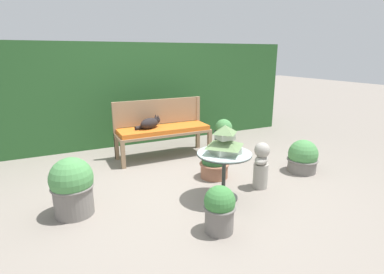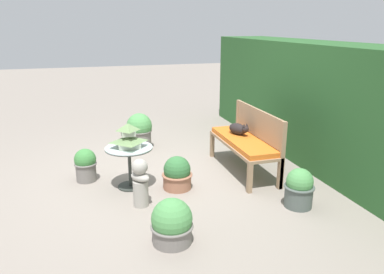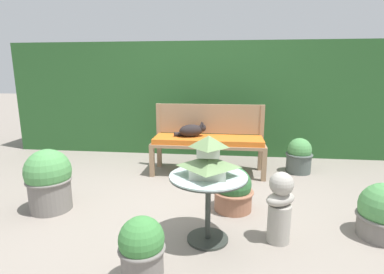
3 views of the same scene
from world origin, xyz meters
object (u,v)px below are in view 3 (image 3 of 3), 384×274
Objects in this scene: cat at (192,130)px; potted_plant_bench_right at (233,190)px; potted_plant_bench_left at (299,156)px; potted_plant_table_near at (49,180)px; pagoda_birdhouse at (209,159)px; garden_bench at (208,143)px; potted_plant_hedge_corner at (384,213)px; potted_plant_patio_mid at (142,250)px; patio_table at (208,190)px; garden_bust at (280,206)px.

potted_plant_bench_right is at bearing -85.30° from cat.
potted_plant_table_near is at bearing -151.75° from potted_plant_bench_left.
pagoda_birdhouse reaches higher than potted_plant_bench_right.
potted_plant_bench_left is at bearing 8.25° from garden_bench.
potted_plant_bench_left is 1.08× the size of potted_plant_bench_right.
potted_plant_hedge_corner is (1.46, 0.22, -0.49)m from pagoda_birdhouse.
pagoda_birdhouse is (0.33, -1.69, 0.11)m from cat.
garden_bench is 3.44× the size of cat.
pagoda_birdhouse reaches higher than cat.
patio_table is at bearing 55.25° from potted_plant_patio_mid.
pagoda_birdhouse is 0.78× the size of potted_plant_bench_left.
pagoda_birdhouse is 0.80m from potted_plant_bench_right.
cat is at bearing 88.42° from potted_plant_patio_mid.
pagoda_birdhouse reaches higher than potted_plant_patio_mid.
potted_plant_bench_left is (1.14, 1.85, -0.47)m from pagoda_birdhouse.
pagoda_birdhouse is at bearing -121.50° from potted_plant_bench_left.
cat is 1.29m from potted_plant_bench_right.
potted_plant_bench_right is (1.82, 0.21, -0.11)m from potted_plant_table_near.
potted_plant_bench_left is (1.53, 2.42, -0.00)m from potted_plant_patio_mid.
patio_table is at bearing -63.43° from pagoda_birdhouse.
garden_bust is at bearing -56.50° from potted_plant_bench_right.
pagoda_birdhouse reaches higher than potted_plant_bench_left.
pagoda_birdhouse is (0.11, -1.67, 0.27)m from garden_bench.
cat is 1.52m from potted_plant_bench_left.
pagoda_birdhouse reaches higher than patio_table.
patio_table is 1.66m from potted_plant_table_near.
potted_plant_table_near reaches higher than potted_plant_patio_mid.
potted_plant_patio_mid is (-0.39, -0.56, -0.20)m from patio_table.
potted_plant_patio_mid is at bearing -37.82° from potted_plant_table_near.
potted_plant_table_near is at bearing -139.23° from garden_bench.
potted_plant_bench_right is at bearing 62.24° from potted_plant_patio_mid.
potted_plant_bench_right is (0.61, 1.16, -0.03)m from potted_plant_patio_mid.
garden_bench is 2.26m from potted_plant_patio_mid.
potted_plant_hedge_corner is 3.07m from potted_plant_table_near.
cat is 2.35m from potted_plant_hedge_corner.
garden_bench is 1.70m from pagoda_birdhouse.
patio_table is 1.33× the size of potted_plant_hedge_corner.
garden_bust is (0.68, -1.62, -0.12)m from garden_bench.
cat is at bearing 45.75° from potted_plant_table_near.
potted_plant_patio_mid is 0.99× the size of potted_plant_hedge_corner.
garden_bench reaches higher than potted_plant_patio_mid.
garden_bench is 3.22× the size of potted_plant_hedge_corner.
pagoda_birdhouse is at bearing 116.57° from patio_table.
garden_bench is 3.25× the size of potted_plant_patio_mid.
potted_plant_table_near reaches higher than garden_bust.
pagoda_birdhouse is at bearing 55.25° from potted_plant_patio_mid.
garden_bench is 1.15m from potted_plant_bench_right.
potted_plant_table_near is (-2.18, 0.33, 0.00)m from garden_bust.
cat is 1.90m from garden_bust.
patio_table is 1.29× the size of potted_plant_bench_left.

